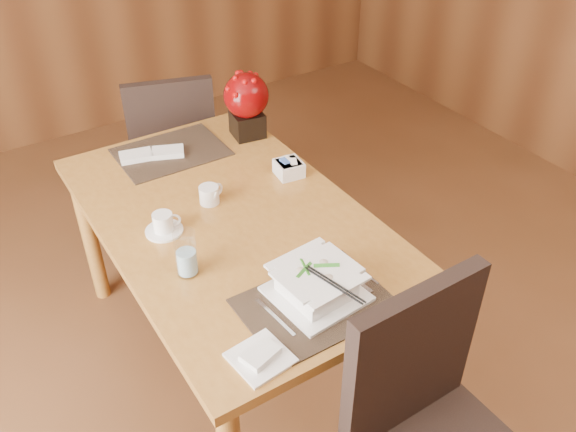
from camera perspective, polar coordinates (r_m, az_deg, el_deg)
dining_table at (r=2.32m, az=-5.19°, el=-1.93°), size 0.90×1.50×0.75m
placemat_near at (r=1.90m, az=2.58°, el=-8.25°), size 0.45×0.33×0.01m
placemat_far at (r=2.69m, az=-10.88°, el=5.92°), size 0.45×0.33×0.01m
soup_setting at (r=1.90m, az=2.69°, el=-6.36°), size 0.29×0.29×0.11m
coffee_cup at (r=2.21m, az=-11.59°, el=-0.77°), size 0.14×0.14×0.08m
water_glass at (r=1.98m, az=-9.52°, el=-3.47°), size 0.08×0.08×0.17m
creamer_jug at (r=2.33m, az=-7.39°, el=1.98°), size 0.12×0.12×0.07m
sugar_caddy at (r=2.47m, az=0.08°, el=4.48°), size 0.11×0.11×0.06m
berry_decor at (r=2.71m, az=-3.91°, el=10.66°), size 0.20×0.20×0.29m
napkins_far at (r=2.66m, az=-12.40°, el=5.72°), size 0.28×0.17×0.02m
bread_plate at (r=1.75m, az=-2.58°, el=-13.12°), size 0.17×0.17×0.01m
near_chair at (r=1.88m, az=13.43°, el=-18.86°), size 0.48×0.48×1.01m
far_chair at (r=3.18m, az=-10.71°, el=6.34°), size 0.54×0.55×0.94m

